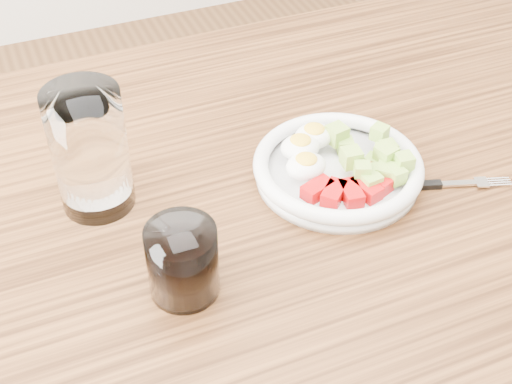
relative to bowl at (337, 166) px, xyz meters
The scene contains 5 objects.
dining_table 0.16m from the bowl, 165.89° to the right, with size 1.50×0.90×0.77m.
bowl is the anchor object (origin of this frame).
fork 0.12m from the bowl, 31.94° to the right, with size 0.17×0.07×0.01m.
water_glass 0.30m from the bowl, 165.95° to the left, with size 0.09×0.09×0.16m, color white.
coffee_glass 0.26m from the bowl, 156.63° to the right, with size 0.08×0.08×0.09m.
Camera 1 is at (-0.25, -0.58, 1.36)m, focal length 50.00 mm.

